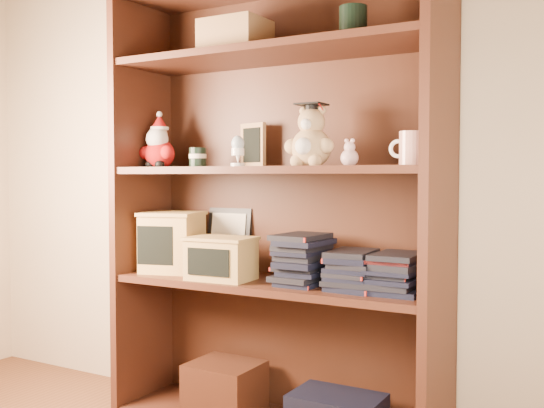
{
  "coord_description": "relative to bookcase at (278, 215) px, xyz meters",
  "views": [
    {
      "loc": [
        1.24,
        -0.61,
        0.92
      ],
      "look_at": [
        0.14,
        1.3,
        0.82
      ],
      "focal_mm": 42.0,
      "sensor_mm": 36.0,
      "label": 1
    }
  ],
  "objects": [
    {
      "name": "pink_figurine",
      "position": [
        0.29,
        -0.05,
        0.21
      ],
      "size": [
        0.06,
        0.06,
        0.09
      ],
      "color": "beige",
      "rests_on": "shelf_upper"
    },
    {
      "name": "teacher_mug",
      "position": [
        0.5,
        -0.05,
        0.22
      ],
      "size": [
        0.12,
        0.08,
        0.11
      ],
      "color": "silver",
      "rests_on": "shelf_upper"
    },
    {
      "name": "book_stack_left",
      "position": [
        0.12,
        -0.05,
        -0.15
      ],
      "size": [
        0.14,
        0.2,
        0.16
      ],
      "color": "black",
      "rests_on": "shelf_lower"
    },
    {
      "name": "grad_teddy_bear",
      "position": [
        0.15,
        -0.06,
        0.25
      ],
      "size": [
        0.18,
        0.15,
        0.22
      ],
      "color": "tan",
      "rests_on": "shelf_upper"
    },
    {
      "name": "book_stack_mid",
      "position": [
        0.31,
        -0.05,
        -0.16
      ],
      "size": [
        0.14,
        0.2,
        0.13
      ],
      "color": "black",
      "rests_on": "shelf_lower"
    },
    {
      "name": "pencils_box",
      "position": [
        -0.17,
        -0.12,
        -0.15
      ],
      "size": [
        0.24,
        0.18,
        0.15
      ],
      "color": "tan",
      "rests_on": "shelf_lower"
    },
    {
      "name": "book_stack_right",
      "position": [
        0.46,
        -0.05,
        -0.16
      ],
      "size": [
        0.14,
        0.2,
        0.13
      ],
      "color": "black",
      "rests_on": "shelf_lower"
    },
    {
      "name": "certificate_frame",
      "position": [
        -0.27,
        0.09,
        -0.11
      ],
      "size": [
        0.19,
        0.05,
        0.24
      ],
      "color": "black",
      "rests_on": "shelf_lower"
    },
    {
      "name": "shelf_upper",
      "position": [
        0.0,
        -0.05,
        0.16
      ],
      "size": [
        1.14,
        0.33,
        0.02
      ],
      "color": "#411F12",
      "rests_on": "ground"
    },
    {
      "name": "bookcase",
      "position": [
        0.0,
        0.0,
        0.0
      ],
      "size": [
        1.2,
        0.35,
        1.6
      ],
      "color": "#411F12",
      "rests_on": "ground"
    },
    {
      "name": "teachers_tin",
      "position": [
        -0.32,
        -0.05,
        0.21
      ],
      "size": [
        0.07,
        0.07,
        0.07
      ],
      "color": "black",
      "rests_on": "shelf_upper"
    },
    {
      "name": "santa_plush",
      "position": [
        -0.5,
        -0.06,
        0.25
      ],
      "size": [
        0.16,
        0.11,
        0.22
      ],
      "color": "#A50F0F",
      "rests_on": "shelf_upper"
    },
    {
      "name": "shelf_lower",
      "position": [
        0.0,
        -0.05,
        -0.24
      ],
      "size": [
        1.14,
        0.33,
        0.02
      ],
      "color": "#411F12",
      "rests_on": "ground"
    },
    {
      "name": "chalkboard_plaque",
      "position": [
        -0.15,
        0.06,
        0.25
      ],
      "size": [
        0.13,
        0.09,
        0.16
      ],
      "color": "#9E7547",
      "rests_on": "shelf_upper"
    },
    {
      "name": "treats_box",
      "position": [
        -0.44,
        -0.05,
        -0.11
      ],
      "size": [
        0.26,
        0.26,
        0.23
      ],
      "color": "tan",
      "rests_on": "shelf_lower"
    },
    {
      "name": "egg_cup",
      "position": [
        -0.09,
        -0.13,
        0.23
      ],
      "size": [
        0.05,
        0.05,
        0.11
      ],
      "color": "white",
      "rests_on": "shelf_upper"
    }
  ]
}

